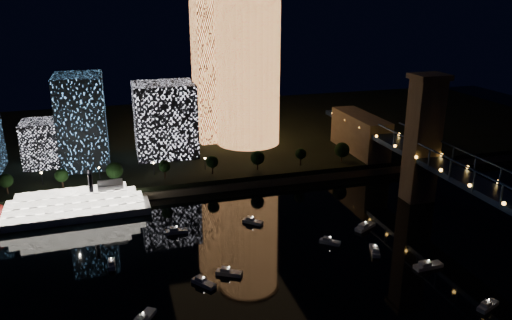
# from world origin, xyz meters

# --- Properties ---
(ground) EXTENTS (520.00, 520.00, 0.00)m
(ground) POSITION_xyz_m (0.00, 0.00, 0.00)
(ground) COLOR black
(ground) RESTS_ON ground
(far_bank) EXTENTS (420.00, 160.00, 5.00)m
(far_bank) POSITION_xyz_m (0.00, 160.00, 2.50)
(far_bank) COLOR black
(far_bank) RESTS_ON ground
(seawall) EXTENTS (420.00, 6.00, 3.00)m
(seawall) POSITION_xyz_m (0.00, 82.00, 1.50)
(seawall) COLOR #6B5E4C
(seawall) RESTS_ON ground
(tower_cylindrical) EXTENTS (34.00, 34.00, 76.45)m
(tower_cylindrical) POSITION_xyz_m (17.04, 129.77, 43.35)
(tower_cylindrical) COLOR #FF9C51
(tower_cylindrical) RESTS_ON far_bank
(tower_rectangular) EXTENTS (23.47, 23.47, 74.69)m
(tower_rectangular) POSITION_xyz_m (4.81, 142.54, 42.34)
(tower_rectangular) COLOR #FF9C51
(tower_rectangular) RESTS_ON far_bank
(midrise_blocks) EXTENTS (104.25, 29.26, 40.26)m
(midrise_blocks) POSITION_xyz_m (-58.85, 119.00, 21.67)
(midrise_blocks) COLOR white
(midrise_blocks) RESTS_ON far_bank
(truss_bridge) EXTENTS (13.00, 266.00, 50.00)m
(truss_bridge) POSITION_xyz_m (65.00, 3.72, 16.25)
(truss_bridge) COLOR #17264A
(truss_bridge) RESTS_ON ground
(riverboat) EXTENTS (58.47, 14.29, 17.49)m
(riverboat) POSITION_xyz_m (-67.77, 69.92, 4.49)
(riverboat) COLOR silver
(riverboat) RESTS_ON ground
(motorboats) EXTENTS (99.17, 76.18, 2.78)m
(motorboats) POSITION_xyz_m (-6.97, 8.67, 0.81)
(motorboats) COLOR silver
(motorboats) RESTS_ON ground
(esplanade_trees) EXTENTS (166.16, 6.85, 8.93)m
(esplanade_trees) POSITION_xyz_m (-24.31, 88.00, 10.47)
(esplanade_trees) COLOR black
(esplanade_trees) RESTS_ON far_bank
(street_lamps) EXTENTS (132.70, 0.70, 5.65)m
(street_lamps) POSITION_xyz_m (-34.00, 94.00, 9.02)
(street_lamps) COLOR black
(street_lamps) RESTS_ON far_bank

